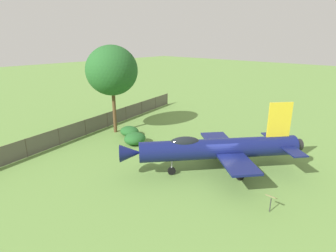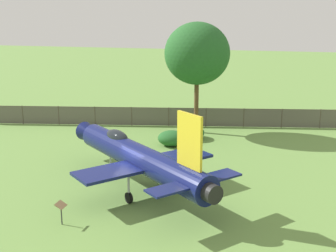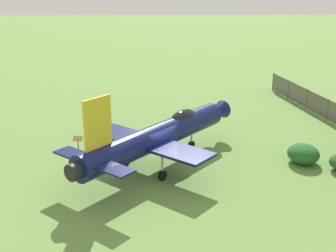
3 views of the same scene
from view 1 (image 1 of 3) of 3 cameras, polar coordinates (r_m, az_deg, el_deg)
name	(u,v)px [view 1 (image 1 of 3)]	position (r m, az deg, el deg)	size (l,w,h in m)	color
ground_plane	(218,172)	(22.07, 10.16, -9.23)	(200.00, 200.00, 0.00)	#668E42
display_jet	(215,148)	(21.15, 9.54, -4.52)	(10.82, 11.99, 5.36)	#111951
shade_tree	(112,71)	(29.63, -11.43, 11.07)	(5.19, 5.39, 9.23)	brown
perimeter_fence	(85,127)	(30.48, -16.60, -0.20)	(6.77, 32.80, 1.72)	#4C4238
shrub_near_fence	(129,131)	(29.42, -7.92, -1.07)	(2.12, 1.78, 1.02)	#235B26
shrub_by_tree	(135,139)	(27.02, -6.80, -2.58)	(1.95, 2.17, 1.17)	#235B26
info_plaque	(271,199)	(17.89, 20.40, -13.88)	(0.60, 0.40, 1.14)	#333333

